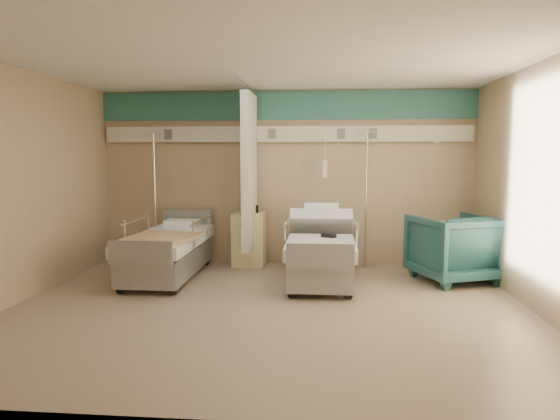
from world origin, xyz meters
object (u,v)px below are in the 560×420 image
Objects in this scene: bedside_cabinet at (249,239)px; visitor_armchair at (454,248)px; iv_stand_left at (156,237)px; iv_stand_right at (365,239)px; bed_right at (321,259)px; bed_left at (168,256)px.

bedside_cabinet is 0.82× the size of visitor_armchair.
visitor_armchair is 4.59m from iv_stand_left.
bedside_cabinet is 0.40× the size of iv_stand_right.
bed_left is at bearing 180.00° from bed_right.
bed_right and bed_left have the same top height.
visitor_armchair is 0.49× the size of iv_stand_right.
iv_stand_right is (2.89, 0.97, 0.12)m from bed_left.
iv_stand_right is at bearing 54.42° from bed_right.
bed_left is 1.02× the size of iv_stand_left.
visitor_armchair is 0.49× the size of iv_stand_left.
iv_stand_left is (-3.37, -0.07, -0.00)m from iv_stand_right.
visitor_armchair is at bearing -35.20° from iv_stand_right.
bed_right is at bearing -125.58° from iv_stand_right.
visitor_armchair reaches higher than bed_left.
bedside_cabinet is 0.40× the size of iv_stand_left.
iv_stand_right is (-1.16, 0.82, -0.04)m from visitor_armchair.
bed_right is 2.83m from iv_stand_left.
iv_stand_right is (1.84, 0.07, 0.01)m from bedside_cabinet.
bedside_cabinet is at bearing -35.03° from visitor_armchair.
bed_left is 2.54× the size of bedside_cabinet.
bedside_cabinet is 1.53m from iv_stand_left.
bed_right is at bearing -16.36° from visitor_armchair.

